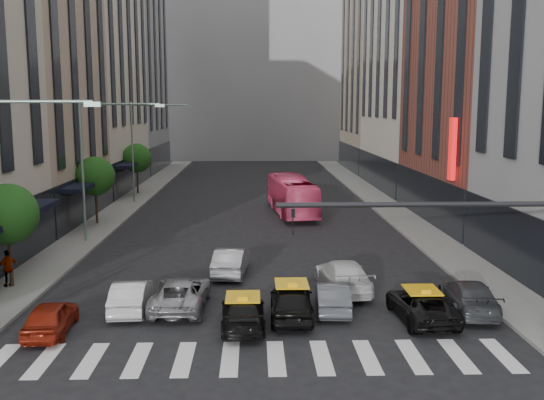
{
  "coord_description": "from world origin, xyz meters",
  "views": [
    {
      "loc": [
        -0.14,
        -18.49,
        8.64
      ],
      "look_at": [
        0.76,
        11.78,
        4.0
      ],
      "focal_mm": 40.0,
      "sensor_mm": 36.0,
      "label": 1
    }
  ],
  "objects": [
    {
      "name": "car_row2_right",
      "position": [
        4.07,
        9.23,
        0.74
      ],
      "size": [
        2.43,
        5.26,
        1.49
      ],
      "primitive_type": "imported",
      "rotation": [
        0.0,
        0.0,
        3.21
      ],
      "color": "silver",
      "rests_on": "ground"
    },
    {
      "name": "car_red",
      "position": [
        -8.0,
        4.1,
        0.64
      ],
      "size": [
        1.72,
        3.84,
        1.28
      ],
      "primitive_type": "imported",
      "rotation": [
        0.0,
        0.0,
        3.2
      ],
      "color": "maroon",
      "rests_on": "ground"
    },
    {
      "name": "tree_near",
      "position": [
        -11.8,
        10.0,
        3.65
      ],
      "size": [
        2.88,
        2.88,
        4.95
      ],
      "color": "black",
      "rests_on": "sidewalk_left"
    },
    {
      "name": "tree_mid",
      "position": [
        -11.8,
        26.0,
        3.65
      ],
      "size": [
        2.88,
        2.88,
        4.95
      ],
      "color": "black",
      "rests_on": "sidewalk_left"
    },
    {
      "name": "taxi_left",
      "position": [
        -0.6,
        4.52,
        0.62
      ],
      "size": [
        1.84,
        4.3,
        1.23
      ],
      "primitive_type": "imported",
      "rotation": [
        0.0,
        0.0,
        3.17
      ],
      "color": "black",
      "rests_on": "ground"
    },
    {
      "name": "tree_far",
      "position": [
        -11.8,
        42.0,
        3.65
      ],
      "size": [
        2.88,
        2.88,
        4.95
      ],
      "color": "black",
      "rests_on": "sidewalk_left"
    },
    {
      "name": "streetlamp_far",
      "position": [
        -10.04,
        36.0,
        5.9
      ],
      "size": [
        5.38,
        0.25,
        9.0
      ],
      "color": "gray",
      "rests_on": "sidewalk_left"
    },
    {
      "name": "building_left_c",
      "position": [
        -17.0,
        46.0,
        18.0
      ],
      "size": [
        8.0,
        20.0,
        36.0
      ],
      "primitive_type": "cube",
      "color": "beige",
      "rests_on": "ground"
    },
    {
      "name": "building_left_d",
      "position": [
        -17.0,
        65.0,
        15.0
      ],
      "size": [
        8.0,
        18.0,
        30.0
      ],
      "primitive_type": "cube",
      "color": "gray",
      "rests_on": "ground"
    },
    {
      "name": "liberty_sign",
      "position": [
        12.6,
        20.0,
        6.0
      ],
      "size": [
        0.3,
        0.7,
        4.0
      ],
      "color": "red",
      "rests_on": "ground"
    },
    {
      "name": "traffic_signal",
      "position": [
        7.69,
        -1.0,
        4.47
      ],
      "size": [
        10.1,
        0.2,
        6.0
      ],
      "color": "black",
      "rests_on": "ground"
    },
    {
      "name": "car_grey_curb",
      "position": [
        9.0,
        6.11,
        0.68
      ],
      "size": [
        2.39,
        4.85,
        1.35
      ],
      "primitive_type": "imported",
      "rotation": [
        0.0,
        0.0,
        3.03
      ],
      "color": "#37393D",
      "rests_on": "ground"
    },
    {
      "name": "car_white_front",
      "position": [
        -5.42,
        6.63,
        0.67
      ],
      "size": [
        1.65,
        4.16,
        1.35
      ],
      "primitive_type": "imported",
      "rotation": [
        0.0,
        0.0,
        3.2
      ],
      "color": "#B9B9B9",
      "rests_on": "ground"
    },
    {
      "name": "building_right_d",
      "position": [
        17.0,
        65.0,
        14.0
      ],
      "size": [
        8.0,
        18.0,
        28.0
      ],
      "primitive_type": "cube",
      "color": "tan",
      "rests_on": "ground"
    },
    {
      "name": "building_right_b",
      "position": [
        17.0,
        27.0,
        13.0
      ],
      "size": [
        8.0,
        18.0,
        26.0
      ],
      "primitive_type": "cube",
      "color": "brown",
      "rests_on": "ground"
    },
    {
      "name": "car_row2_left",
      "position": [
        -1.36,
        12.22,
        0.72
      ],
      "size": [
        1.92,
        4.49,
        1.44
      ],
      "primitive_type": "imported",
      "rotation": [
        0.0,
        0.0,
        3.05
      ],
      "color": "#ACACB1",
      "rests_on": "ground"
    },
    {
      "name": "building_far",
      "position": [
        0.0,
        85.0,
        18.0
      ],
      "size": [
        30.0,
        10.0,
        36.0
      ],
      "primitive_type": "cube",
      "color": "gray",
      "rests_on": "ground"
    },
    {
      "name": "car_silver",
      "position": [
        -3.34,
        6.92,
        0.68
      ],
      "size": [
        2.4,
        4.94,
        1.35
      ],
      "primitive_type": "imported",
      "rotation": [
        0.0,
        0.0,
        3.11
      ],
      "color": "gray",
      "rests_on": "ground"
    },
    {
      "name": "sidewalk_right",
      "position": [
        11.5,
        30.0,
        0.07
      ],
      "size": [
        3.0,
        96.0,
        0.15
      ],
      "primitive_type": "cube",
      "color": "slate",
      "rests_on": "ground"
    },
    {
      "name": "sidewalk_left",
      "position": [
        -11.5,
        30.0,
        0.07
      ],
      "size": [
        3.0,
        96.0,
        0.15
      ],
      "primitive_type": "cube",
      "color": "slate",
      "rests_on": "ground"
    },
    {
      "name": "car_grey_mid",
      "position": [
        3.18,
        6.4,
        0.64
      ],
      "size": [
        1.57,
        3.97,
        1.28
      ],
      "primitive_type": "imported",
      "rotation": [
        0.0,
        0.0,
        3.09
      ],
      "color": "#46484E",
      "rests_on": "ground"
    },
    {
      "name": "streetlamp_mid",
      "position": [
        -10.04,
        20.0,
        5.9
      ],
      "size": [
        5.38,
        0.25,
        9.0
      ],
      "color": "gray",
      "rests_on": "sidewalk_left"
    },
    {
      "name": "taxi_center",
      "position": [
        1.38,
        5.49,
        0.74
      ],
      "size": [
        1.86,
        4.36,
        1.47
      ],
      "primitive_type": "imported",
      "rotation": [
        0.0,
        0.0,
        3.11
      ],
      "color": "black",
      "rests_on": "ground"
    },
    {
      "name": "bus",
      "position": [
        2.95,
        30.38,
        1.53
      ],
      "size": [
        3.74,
        11.19,
        3.06
      ],
      "primitive_type": "imported",
      "rotation": [
        0.0,
        0.0,
        3.25
      ],
      "color": "#EF4677",
      "rests_on": "ground"
    },
    {
      "name": "ground",
      "position": [
        0.0,
        0.0,
        0.0
      ],
      "size": [
        160.0,
        160.0,
        0.0
      ],
      "primitive_type": "plane",
      "color": "black",
      "rests_on": "ground"
    },
    {
      "name": "taxi_right",
      "position": [
        6.7,
        5.17,
        0.62
      ],
      "size": [
        2.36,
        4.6,
        1.24
      ],
      "primitive_type": "imported",
      "rotation": [
        0.0,
        0.0,
        3.21
      ],
      "color": "black",
      "rests_on": "ground"
    },
    {
      "name": "building_left_b",
      "position": [
        -17.0,
        28.0,
        12.0
      ],
      "size": [
        8.0,
        16.0,
        24.0
      ],
      "primitive_type": "cube",
      "color": "tan",
      "rests_on": "ground"
    },
    {
      "name": "pedestrian_far",
      "position": [
        -11.91,
        9.96,
        1.04
      ],
      "size": [
        1.05,
        1.03,
        1.77
      ],
      "primitive_type": "imported",
      "rotation": [
        0.0,
        0.0,
        3.89
      ],
      "color": "gray",
      "rests_on": "sidewalk_left"
    }
  ]
}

